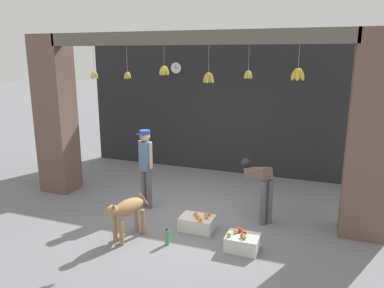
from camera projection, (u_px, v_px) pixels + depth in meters
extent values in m
plane|color=slate|center=(184.00, 214.00, 7.12)|extent=(60.00, 60.00, 0.00)
cube|color=#232326|center=(226.00, 107.00, 9.35)|extent=(7.47, 0.12, 3.36)
cube|color=brown|center=(56.00, 115.00, 8.05)|extent=(0.70, 0.60, 3.36)
cube|color=brown|center=(371.00, 137.00, 5.95)|extent=(0.70, 0.60, 3.36)
cube|color=#5B564C|center=(186.00, 38.00, 6.47)|extent=(5.57, 0.24, 0.24)
cylinder|color=#B2AD99|center=(93.00, 59.00, 7.24)|extent=(0.01, 0.01, 0.48)
ellipsoid|color=yellow|center=(96.00, 75.00, 7.30)|extent=(0.10, 0.06, 0.16)
ellipsoid|color=yellow|center=(96.00, 75.00, 7.34)|extent=(0.07, 0.10, 0.16)
ellipsoid|color=yellow|center=(94.00, 75.00, 7.34)|extent=(0.10, 0.08, 0.16)
ellipsoid|color=yellow|center=(92.00, 75.00, 7.30)|extent=(0.10, 0.08, 0.16)
ellipsoid|color=yellow|center=(94.00, 75.00, 7.27)|extent=(0.07, 0.10, 0.16)
cylinder|color=#B2AD99|center=(127.00, 59.00, 7.01)|extent=(0.01, 0.01, 0.48)
ellipsoid|color=yellow|center=(129.00, 75.00, 7.07)|extent=(0.10, 0.05, 0.15)
ellipsoid|color=yellow|center=(129.00, 75.00, 7.10)|extent=(0.08, 0.09, 0.16)
ellipsoid|color=yellow|center=(127.00, 75.00, 7.11)|extent=(0.08, 0.09, 0.16)
ellipsoid|color=yellow|center=(126.00, 75.00, 7.09)|extent=(0.10, 0.05, 0.15)
ellipsoid|color=yellow|center=(126.00, 75.00, 7.06)|extent=(0.08, 0.09, 0.16)
ellipsoid|color=yellow|center=(127.00, 76.00, 7.04)|extent=(0.08, 0.09, 0.16)
cylinder|color=#B2AD99|center=(164.00, 56.00, 6.69)|extent=(0.01, 0.01, 0.36)
ellipsoid|color=yellow|center=(167.00, 71.00, 6.74)|extent=(0.12, 0.07, 0.19)
ellipsoid|color=yellow|center=(166.00, 70.00, 6.79)|extent=(0.09, 0.12, 0.20)
ellipsoid|color=yellow|center=(163.00, 70.00, 6.79)|extent=(0.12, 0.10, 0.20)
ellipsoid|color=yellow|center=(162.00, 71.00, 6.74)|extent=(0.12, 0.10, 0.20)
ellipsoid|color=yellow|center=(164.00, 71.00, 6.71)|extent=(0.09, 0.12, 0.20)
cylinder|color=#B2AD99|center=(209.00, 59.00, 6.45)|extent=(0.01, 0.01, 0.47)
ellipsoid|color=gold|center=(211.00, 78.00, 6.51)|extent=(0.13, 0.07, 0.20)
ellipsoid|color=gold|center=(209.00, 78.00, 6.57)|extent=(0.07, 0.13, 0.20)
ellipsoid|color=gold|center=(206.00, 78.00, 6.54)|extent=(0.13, 0.07, 0.20)
ellipsoid|color=gold|center=(208.00, 78.00, 6.48)|extent=(0.07, 0.13, 0.20)
cylinder|color=#B2AD99|center=(249.00, 58.00, 6.22)|extent=(0.01, 0.01, 0.42)
ellipsoid|color=gold|center=(250.00, 75.00, 6.27)|extent=(0.10, 0.05, 0.15)
ellipsoid|color=gold|center=(250.00, 75.00, 6.30)|extent=(0.08, 0.09, 0.16)
ellipsoid|color=gold|center=(247.00, 74.00, 6.32)|extent=(0.08, 0.09, 0.16)
ellipsoid|color=gold|center=(246.00, 75.00, 6.29)|extent=(0.10, 0.05, 0.15)
ellipsoid|color=gold|center=(247.00, 75.00, 6.26)|extent=(0.08, 0.09, 0.16)
ellipsoid|color=gold|center=(249.00, 75.00, 6.25)|extent=(0.08, 0.09, 0.16)
cylinder|color=#B2AD99|center=(299.00, 56.00, 5.86)|extent=(0.01, 0.01, 0.37)
ellipsoid|color=yellow|center=(301.00, 74.00, 5.91)|extent=(0.14, 0.08, 0.22)
ellipsoid|color=yellow|center=(298.00, 74.00, 5.98)|extent=(0.08, 0.14, 0.22)
ellipsoid|color=yellow|center=(294.00, 74.00, 5.95)|extent=(0.14, 0.08, 0.22)
ellipsoid|color=yellow|center=(298.00, 75.00, 5.88)|extent=(0.08, 0.14, 0.22)
ellipsoid|color=#9E7042|center=(128.00, 207.00, 6.07)|extent=(0.42, 0.68, 0.25)
cylinder|color=#9E7042|center=(121.00, 232.00, 5.92)|extent=(0.07, 0.07, 0.44)
cylinder|color=#9E7042|center=(115.00, 230.00, 6.01)|extent=(0.07, 0.07, 0.44)
cylinder|color=#9E7042|center=(143.00, 222.00, 6.29)|extent=(0.07, 0.07, 0.44)
cylinder|color=#9E7042|center=(137.00, 219.00, 6.38)|extent=(0.07, 0.07, 0.44)
ellipsoid|color=#9E7042|center=(112.00, 211.00, 5.79)|extent=(0.22, 0.27, 0.17)
cone|color=brown|center=(114.00, 206.00, 5.74)|extent=(0.06, 0.06, 0.07)
cone|color=brown|center=(109.00, 204.00, 5.80)|extent=(0.06, 0.06, 0.07)
cylinder|color=#9E7042|center=(144.00, 199.00, 6.34)|extent=(0.10, 0.20, 0.26)
cylinder|color=#56565B|center=(149.00, 190.00, 7.30)|extent=(0.11, 0.11, 0.77)
cylinder|color=#56565B|center=(144.00, 188.00, 7.38)|extent=(0.11, 0.11, 0.77)
cube|color=#4C7099|center=(145.00, 156.00, 7.18)|extent=(0.24, 0.22, 0.58)
cylinder|color=tan|center=(151.00, 156.00, 7.09)|extent=(0.06, 0.06, 0.51)
cylinder|color=tan|center=(140.00, 153.00, 7.25)|extent=(0.06, 0.06, 0.51)
sphere|color=tan|center=(145.00, 136.00, 7.09)|extent=(0.20, 0.20, 0.20)
cylinder|color=#234299|center=(145.00, 132.00, 7.07)|extent=(0.20, 0.20, 0.07)
cube|color=#234299|center=(141.00, 134.00, 7.00)|extent=(0.19, 0.15, 0.01)
cylinder|color=#56565B|center=(263.00, 203.00, 6.60)|extent=(0.11, 0.11, 0.81)
cylinder|color=#56565B|center=(269.00, 202.00, 6.66)|extent=(0.11, 0.11, 0.81)
cube|color=brown|center=(258.00, 172.00, 6.76)|extent=(0.59, 0.57, 0.31)
sphere|color=black|center=(246.00, 163.00, 7.06)|extent=(0.20, 0.20, 0.20)
cube|color=silver|center=(197.00, 223.00, 6.46)|extent=(0.58, 0.40, 0.24)
sphere|color=orange|center=(209.00, 214.00, 6.47)|extent=(0.07, 0.07, 0.07)
sphere|color=orange|center=(206.00, 215.00, 6.43)|extent=(0.07, 0.07, 0.07)
sphere|color=orange|center=(197.00, 217.00, 6.36)|extent=(0.07, 0.07, 0.07)
sphere|color=orange|center=(206.00, 217.00, 6.35)|extent=(0.07, 0.07, 0.07)
sphere|color=orange|center=(195.00, 214.00, 6.46)|extent=(0.07, 0.07, 0.07)
sphere|color=orange|center=(200.00, 220.00, 6.25)|extent=(0.07, 0.07, 0.07)
cube|color=silver|center=(242.00, 243.00, 5.80)|extent=(0.50, 0.40, 0.24)
sphere|color=#99B238|center=(229.00, 235.00, 5.74)|extent=(0.07, 0.07, 0.07)
sphere|color=red|center=(238.00, 230.00, 5.90)|extent=(0.07, 0.07, 0.07)
sphere|color=#99B238|center=(236.00, 231.00, 5.84)|extent=(0.07, 0.07, 0.07)
sphere|color=red|center=(243.00, 236.00, 5.71)|extent=(0.07, 0.07, 0.07)
sphere|color=red|center=(244.00, 233.00, 5.79)|extent=(0.07, 0.07, 0.07)
sphere|color=red|center=(240.00, 230.00, 5.88)|extent=(0.07, 0.07, 0.07)
sphere|color=#99B238|center=(244.00, 237.00, 5.66)|extent=(0.07, 0.07, 0.07)
cylinder|color=#38934C|center=(167.00, 237.00, 5.95)|extent=(0.07, 0.07, 0.25)
cylinder|color=black|center=(167.00, 229.00, 5.92)|extent=(0.04, 0.04, 0.03)
cylinder|color=black|center=(176.00, 68.00, 9.52)|extent=(0.29, 0.01, 0.29)
cylinder|color=white|center=(176.00, 68.00, 9.51)|extent=(0.27, 0.02, 0.27)
cube|color=black|center=(176.00, 67.00, 9.49)|extent=(0.01, 0.01, 0.08)
cube|color=black|center=(177.00, 68.00, 9.48)|extent=(0.10, 0.01, 0.01)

